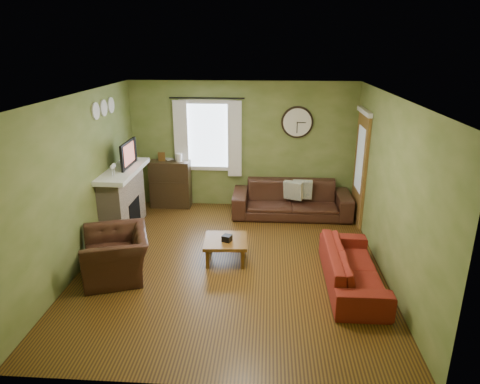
# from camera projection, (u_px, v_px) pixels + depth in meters

# --- Properties ---
(floor) EXTENTS (4.60, 5.20, 0.00)m
(floor) POSITION_uv_depth(u_px,v_px,m) (232.00, 262.00, 6.78)
(floor) COLOR #4B3011
(floor) RESTS_ON ground
(ceiling) EXTENTS (4.60, 5.20, 0.00)m
(ceiling) POSITION_uv_depth(u_px,v_px,m) (231.00, 96.00, 5.93)
(ceiling) COLOR white
(ceiling) RESTS_ON ground
(wall_left) EXTENTS (0.00, 5.20, 2.60)m
(wall_left) POSITION_uv_depth(u_px,v_px,m) (81.00, 182.00, 6.50)
(wall_left) COLOR olive
(wall_left) RESTS_ON ground
(wall_right) EXTENTS (0.00, 5.20, 2.60)m
(wall_right) POSITION_uv_depth(u_px,v_px,m) (389.00, 188.00, 6.21)
(wall_right) COLOR olive
(wall_right) RESTS_ON ground
(wall_back) EXTENTS (4.60, 0.00, 2.60)m
(wall_back) POSITION_uv_depth(u_px,v_px,m) (242.00, 145.00, 8.80)
(wall_back) COLOR olive
(wall_back) RESTS_ON ground
(wall_front) EXTENTS (4.60, 0.00, 2.60)m
(wall_front) POSITION_uv_depth(u_px,v_px,m) (207.00, 274.00, 3.91)
(wall_front) COLOR olive
(wall_front) RESTS_ON ground
(fireplace) EXTENTS (0.40, 1.40, 1.10)m
(fireplace) POSITION_uv_depth(u_px,v_px,m) (123.00, 202.00, 7.82)
(fireplace) COLOR tan
(fireplace) RESTS_ON floor
(firebox) EXTENTS (0.04, 0.60, 0.55)m
(firebox) POSITION_uv_depth(u_px,v_px,m) (134.00, 215.00, 7.89)
(firebox) COLOR black
(firebox) RESTS_ON fireplace
(mantel) EXTENTS (0.58, 1.60, 0.08)m
(mantel) POSITION_uv_depth(u_px,v_px,m) (122.00, 171.00, 7.62)
(mantel) COLOR white
(mantel) RESTS_ON fireplace
(tv) EXTENTS (0.08, 0.60, 0.35)m
(tv) POSITION_uv_depth(u_px,v_px,m) (124.00, 157.00, 7.69)
(tv) COLOR black
(tv) RESTS_ON mantel
(tv_screen) EXTENTS (0.02, 0.62, 0.36)m
(tv_screen) POSITION_uv_depth(u_px,v_px,m) (129.00, 154.00, 7.67)
(tv_screen) COLOR #994C3F
(tv_screen) RESTS_ON mantel
(medallion_left) EXTENTS (0.28, 0.28, 0.03)m
(medallion_left) POSITION_uv_depth(u_px,v_px,m) (96.00, 111.00, 6.94)
(medallion_left) COLOR white
(medallion_left) RESTS_ON wall_left
(medallion_mid) EXTENTS (0.28, 0.28, 0.03)m
(medallion_mid) POSITION_uv_depth(u_px,v_px,m) (104.00, 108.00, 7.27)
(medallion_mid) COLOR white
(medallion_mid) RESTS_ON wall_left
(medallion_right) EXTENTS (0.28, 0.28, 0.03)m
(medallion_right) POSITION_uv_depth(u_px,v_px,m) (111.00, 105.00, 7.60)
(medallion_right) COLOR white
(medallion_right) RESTS_ON wall_left
(window_pane) EXTENTS (1.00, 0.02, 1.30)m
(window_pane) POSITION_uv_depth(u_px,v_px,m) (208.00, 136.00, 8.76)
(window_pane) COLOR silver
(window_pane) RESTS_ON wall_back
(curtain_rod) EXTENTS (0.03, 0.03, 1.50)m
(curtain_rod) POSITION_uv_depth(u_px,v_px,m) (207.00, 98.00, 8.42)
(curtain_rod) COLOR black
(curtain_rod) RESTS_ON wall_back
(curtain_left) EXTENTS (0.28, 0.04, 1.55)m
(curtain_left) POSITION_uv_depth(u_px,v_px,m) (181.00, 139.00, 8.72)
(curtain_left) COLOR white
(curtain_left) RESTS_ON wall_back
(curtain_right) EXTENTS (0.28, 0.04, 1.55)m
(curtain_right) POSITION_uv_depth(u_px,v_px,m) (235.00, 139.00, 8.65)
(curtain_right) COLOR white
(curtain_right) RESTS_ON wall_back
(wall_clock) EXTENTS (0.64, 0.06, 0.64)m
(wall_clock) POSITION_uv_depth(u_px,v_px,m) (297.00, 122.00, 8.52)
(wall_clock) COLOR white
(wall_clock) RESTS_ON wall_back
(door) EXTENTS (0.05, 0.90, 2.10)m
(door) POSITION_uv_depth(u_px,v_px,m) (360.00, 169.00, 8.03)
(door) COLOR brown
(door) RESTS_ON floor
(bookshelf) EXTENTS (0.83, 0.35, 0.99)m
(bookshelf) POSITION_uv_depth(u_px,v_px,m) (171.00, 184.00, 8.98)
(bookshelf) COLOR #2F2213
(bookshelf) RESTS_ON floor
(book) EXTENTS (0.25, 0.27, 0.02)m
(book) POSITION_uv_depth(u_px,v_px,m) (165.00, 161.00, 8.93)
(book) COLOR brown
(book) RESTS_ON bookshelf
(sofa_brown) EXTENTS (2.33, 0.91, 0.68)m
(sofa_brown) POSITION_uv_depth(u_px,v_px,m) (291.00, 199.00, 8.54)
(sofa_brown) COLOR #331B13
(sofa_brown) RESTS_ON floor
(pillow_left) EXTENTS (0.38, 0.25, 0.37)m
(pillow_left) POSITION_uv_depth(u_px,v_px,m) (293.00, 190.00, 8.42)
(pillow_left) COLOR #9FA493
(pillow_left) RESTS_ON sofa_brown
(pillow_right) EXTENTS (0.39, 0.13, 0.38)m
(pillow_right) POSITION_uv_depth(u_px,v_px,m) (302.00, 189.00, 8.47)
(pillow_right) COLOR #9FA493
(pillow_right) RESTS_ON sofa_brown
(sofa_red) EXTENTS (0.73, 1.87, 0.55)m
(sofa_red) POSITION_uv_depth(u_px,v_px,m) (352.00, 268.00, 6.08)
(sofa_red) COLOR maroon
(sofa_red) RESTS_ON floor
(armchair) EXTENTS (1.21, 1.30, 0.68)m
(armchair) POSITION_uv_depth(u_px,v_px,m) (116.00, 254.00, 6.31)
(armchair) COLOR #331B13
(armchair) RESTS_ON floor
(coffee_table) EXTENTS (0.71, 0.71, 0.36)m
(coffee_table) POSITION_uv_depth(u_px,v_px,m) (226.00, 250.00, 6.81)
(coffee_table) COLOR brown
(coffee_table) RESTS_ON floor
(tissue_box) EXTENTS (0.17, 0.17, 0.10)m
(tissue_box) POSITION_uv_depth(u_px,v_px,m) (227.00, 239.00, 6.68)
(tissue_box) COLOR black
(tissue_box) RESTS_ON coffee_table
(wine_glass_a) EXTENTS (0.07, 0.07, 0.20)m
(wine_glass_a) POSITION_uv_depth(u_px,v_px,m) (112.00, 171.00, 7.11)
(wine_glass_a) COLOR white
(wine_glass_a) RESTS_ON mantel
(wine_glass_b) EXTENTS (0.07, 0.07, 0.21)m
(wine_glass_b) POSITION_uv_depth(u_px,v_px,m) (114.00, 169.00, 7.19)
(wine_glass_b) COLOR white
(wine_glass_b) RESTS_ON mantel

